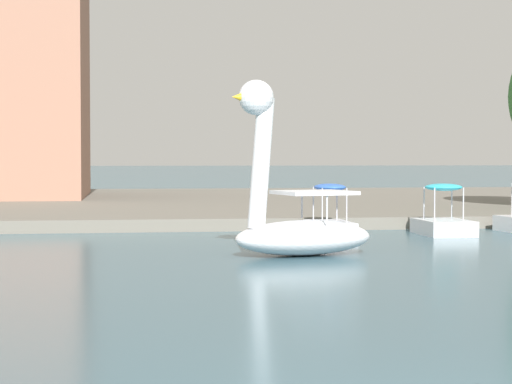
# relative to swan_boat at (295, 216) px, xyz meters

# --- Properties ---
(shore_bank_far) EXTENTS (136.87, 27.02, 0.36)m
(shore_bank_far) POSITION_rel_swan_boat_xyz_m (-1.30, 20.37, -0.68)
(shore_bank_far) COLOR #6B665B
(shore_bank_far) RESTS_ON ground_plane
(swan_boat) EXTENTS (3.42, 2.30, 3.76)m
(swan_boat) POSITION_rel_swan_boat_xyz_m (0.00, 0.00, 0.00)
(swan_boat) COLOR white
(swan_boat) RESTS_ON ground_plane
(pedal_boat_blue) EXTENTS (1.10, 2.07, 1.41)m
(pedal_boat_blue) POSITION_rel_swan_boat_xyz_m (1.94, 5.25, -0.43)
(pedal_boat_blue) COLOR white
(pedal_boat_blue) RESTS_ON ground_plane
(pedal_boat_cyan) EXTENTS (1.26, 2.06, 1.40)m
(pedal_boat_cyan) POSITION_rel_swan_boat_xyz_m (5.06, 4.94, -0.46)
(pedal_boat_cyan) COLOR white
(pedal_boat_cyan) RESTS_ON ground_plane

